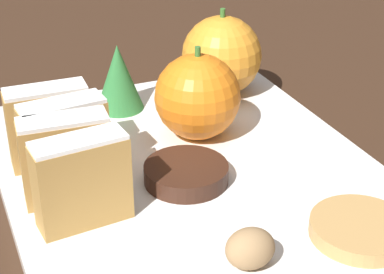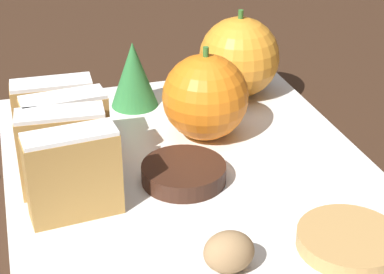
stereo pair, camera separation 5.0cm
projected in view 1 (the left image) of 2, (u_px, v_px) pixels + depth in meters
ground_plane at (192, 183)px, 0.52m from camera, size 6.00×6.00×0.00m
serving_platter at (192, 176)px, 0.52m from camera, size 0.29×0.36×0.01m
stollen_slice_front at (82, 181)px, 0.44m from camera, size 0.07×0.03×0.07m
stollen_slice_second at (68, 161)px, 0.46m from camera, size 0.07×0.03×0.07m
stollen_slice_third at (65, 141)px, 0.49m from camera, size 0.07×0.03×0.07m
stollen_slice_fourth at (49, 126)px, 0.51m from camera, size 0.07×0.03×0.07m
orange_near at (222, 56)px, 0.63m from camera, size 0.08×0.08×0.09m
orange_far at (197, 97)px, 0.55m from camera, size 0.07×0.07×0.08m
walnut at (250, 248)px, 0.40m from camera, size 0.03×0.03×0.03m
chocolate_cookie at (186, 173)px, 0.50m from camera, size 0.07×0.07×0.01m
gingerbread_cookie at (361, 229)px, 0.44m from camera, size 0.07×0.07×0.01m
evergreen_sprig at (119, 77)px, 0.60m from camera, size 0.05×0.05×0.06m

